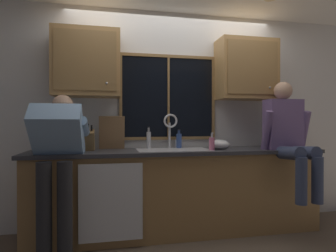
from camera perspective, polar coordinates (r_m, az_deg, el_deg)
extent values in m
cube|color=silver|center=(3.48, 0.71, 1.59)|extent=(5.53, 0.12, 2.55)
cube|color=black|center=(3.42, 0.06, 5.81)|extent=(1.10, 0.02, 0.95)
cube|color=olive|center=(3.49, 0.09, 13.92)|extent=(1.17, 0.02, 0.04)
cube|color=olive|center=(3.40, 0.09, -2.48)|extent=(1.17, 0.02, 0.04)
cube|color=olive|center=(3.34, -9.55, 5.93)|extent=(0.03, 0.02, 0.95)
cube|color=olive|center=(3.56, 9.12, 5.59)|extent=(0.03, 0.02, 0.95)
cube|color=olive|center=(3.40, 0.10, 5.83)|extent=(0.02, 0.02, 0.95)
cube|color=#A07744|center=(3.23, 2.05, -13.27)|extent=(3.13, 0.58, 0.88)
cube|color=#38383D|center=(3.13, 2.13, -5.16)|extent=(3.19, 0.62, 0.04)
cube|color=white|center=(2.84, -11.42, -14.89)|extent=(0.60, 0.02, 0.74)
cube|color=#B2844C|center=(3.25, -16.06, 12.03)|extent=(0.71, 0.33, 0.72)
cube|color=#9D7443|center=(3.08, -16.32, 12.66)|extent=(0.63, 0.01, 0.62)
sphere|color=#B2B2B7|center=(3.03, -12.28, 8.47)|extent=(0.02, 0.02, 0.02)
cube|color=#B2844C|center=(3.62, 15.48, 10.85)|extent=(0.71, 0.33, 0.72)
cube|color=#9D7443|center=(3.47, 16.79, 11.30)|extent=(0.63, 0.01, 0.62)
sphere|color=#B2B2B7|center=(3.53, 19.89, 7.31)|extent=(0.02, 0.02, 0.02)
cube|color=#B7B7BC|center=(3.13, 1.13, -4.98)|extent=(0.80, 0.46, 0.02)
cube|color=#9C9CA0|center=(3.10, -2.51, -6.89)|extent=(0.36, 0.42, 0.20)
cube|color=#9C9CA0|center=(3.19, 4.66, -6.69)|extent=(0.36, 0.42, 0.20)
cube|color=#B7B7BC|center=(3.14, 1.13, -6.80)|extent=(0.04, 0.42, 0.20)
cylinder|color=silver|center=(3.33, 0.31, -1.89)|extent=(0.03, 0.03, 0.30)
torus|color=silver|center=(3.27, 0.52, 1.05)|extent=(0.16, 0.02, 0.16)
cylinder|color=silver|center=(3.36, 1.64, -3.58)|extent=(0.03, 0.03, 0.09)
cylinder|color=#262628|center=(2.75, -23.75, -15.78)|extent=(0.13, 0.13, 0.88)
cylinder|color=#262628|center=(2.72, -20.11, -15.95)|extent=(0.13, 0.13, 0.88)
cube|color=#8CB2DB|center=(2.82, -21.28, -1.79)|extent=(0.44, 0.55, 0.58)
sphere|color=tan|center=(3.07, -20.47, 3.97)|extent=(0.21, 0.21, 0.21)
cylinder|color=#8CB2DB|center=(3.03, -24.80, -0.69)|extent=(0.09, 0.52, 0.26)
cylinder|color=#8CB2DB|center=(2.96, -16.49, -0.69)|extent=(0.09, 0.52, 0.26)
cylinder|color=#384260|center=(3.23, 23.00, -5.03)|extent=(0.14, 0.43, 0.16)
cylinder|color=#384260|center=(3.33, 25.56, -4.87)|extent=(0.14, 0.43, 0.16)
cylinder|color=#384260|center=(3.09, 25.31, -9.98)|extent=(0.11, 0.11, 0.46)
cylinder|color=#384260|center=(3.20, 27.93, -9.63)|extent=(0.11, 0.11, 0.46)
cube|color=slate|center=(3.45, 22.19, 0.31)|extent=(0.40, 0.20, 0.56)
sphere|color=tan|center=(3.47, 22.22, 6.61)|extent=(0.20, 0.20, 0.20)
cylinder|color=slate|center=(3.28, 19.33, -1.08)|extent=(0.08, 0.20, 0.47)
cylinder|color=slate|center=(3.54, 25.74, -0.99)|extent=(0.08, 0.20, 0.47)
cube|color=olive|center=(3.12, -15.75, -2.91)|extent=(0.12, 0.18, 0.25)
cylinder|color=black|center=(3.06, -16.49, -0.12)|extent=(0.02, 0.05, 0.09)
cylinder|color=black|center=(3.06, -15.83, -0.26)|extent=(0.02, 0.04, 0.08)
cylinder|color=black|center=(3.06, -15.17, -0.39)|extent=(0.02, 0.04, 0.06)
cube|color=#997047|center=(3.25, -11.26, -1.35)|extent=(0.28, 0.10, 0.37)
ellipsoid|color=silver|center=(3.23, 10.37, -3.73)|extent=(0.23, 0.23, 0.11)
cylinder|color=pink|center=(3.08, 8.84, -3.60)|extent=(0.06, 0.06, 0.14)
cylinder|color=silver|center=(3.08, 8.84, -1.92)|extent=(0.02, 0.02, 0.04)
cylinder|color=silver|center=(3.06, 8.96, -1.42)|extent=(0.01, 0.04, 0.01)
cylinder|color=#B7B7BC|center=(3.26, -3.93, -2.89)|extent=(0.05, 0.05, 0.19)
cylinder|color=#929296|center=(3.25, -3.93, -0.78)|extent=(0.02, 0.02, 0.05)
cylinder|color=black|center=(3.25, -3.93, -0.25)|extent=(0.03, 0.03, 0.01)
cylinder|color=#334C8C|center=(3.32, 2.22, -3.04)|extent=(0.06, 0.06, 0.17)
cylinder|color=navy|center=(3.32, 2.22, -1.25)|extent=(0.03, 0.03, 0.04)
cylinder|color=black|center=(3.32, 2.22, -0.78)|extent=(0.03, 0.03, 0.01)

